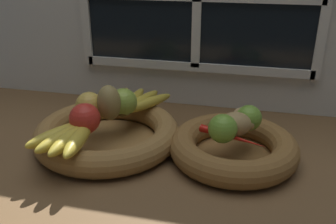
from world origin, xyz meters
TOP-DOWN VIEW (x-y plane):
  - ground_plane at (0.00, 0.00)cm, footprint 140.00×90.00cm
  - back_wall at (0.00, 29.77)cm, footprint 140.00×4.60cm
  - fruit_bowl_left at (-16.06, -0.09)cm, footprint 33.82×33.82cm
  - fruit_bowl_right at (13.12, -0.09)cm, footprint 27.95×27.95cm
  - apple_green_back at (-13.49, 4.80)cm, footprint 6.60×6.60cm
  - apple_golden_left at (-20.60, 1.19)cm, footprint 6.41×6.41cm
  - apple_red_front at (-18.36, -6.06)cm, footprint 6.70×6.70cm
  - pear_brown at (-15.78, 1.52)cm, footprint 7.66×7.98cm
  - banana_bunch_front at (-19.63, -11.22)cm, footprint 12.37×16.61cm
  - banana_bunch_back at (-12.17, 10.64)cm, footprint 14.95×16.98cm
  - potato_back at (14.92, 3.87)cm, footprint 7.42×8.67cm
  - potato_large at (13.12, -0.09)cm, footprint 8.31×7.53cm
  - lime_near at (10.79, -3.58)cm, footprint 6.04×6.04cm
  - lime_far at (15.84, 3.40)cm, footprint 5.66×5.66cm
  - chili_pepper at (12.77, -2.71)cm, footprint 14.42×7.16cm

SIDE VIEW (x-z plane):
  - ground_plane at x=0.00cm, z-range -3.00..0.00cm
  - fruit_bowl_left at x=-16.06cm, z-range -0.18..5.62cm
  - fruit_bowl_right at x=13.12cm, z-range -0.16..5.63cm
  - chili_pepper at x=12.77cm, z-range 5.79..7.53cm
  - banana_bunch_back at x=-12.17cm, z-range 5.79..8.40cm
  - banana_bunch_front at x=-19.63cm, z-range 5.79..8.92cm
  - potato_back at x=14.92cm, z-range 5.79..10.38cm
  - potato_large at x=13.12cm, z-range 5.79..10.98cm
  - lime_far at x=15.84cm, z-range 5.79..11.45cm
  - lime_near at x=10.79cm, z-range 5.79..11.83cm
  - apple_golden_left at x=-20.60cm, z-range 5.79..12.21cm
  - apple_green_back at x=-13.49cm, z-range 5.79..12.39cm
  - apple_red_front at x=-18.36cm, z-range 5.79..12.49cm
  - pear_brown at x=-15.78cm, z-range 5.79..14.19cm
  - back_wall at x=0.00cm, z-range 0.38..55.38cm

